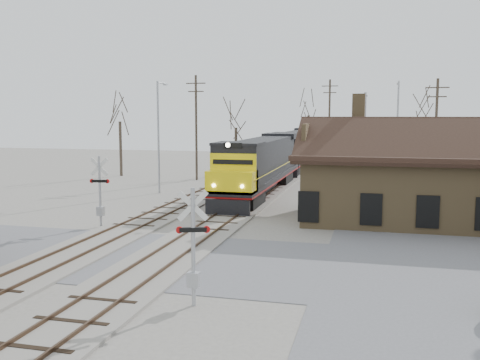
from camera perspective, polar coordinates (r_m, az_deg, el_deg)
The scene contains 19 objects.
ground at distance 24.96m, azimuth -7.81°, elevation -8.30°, with size 140.00×140.00×0.00m, color #9A958B.
road at distance 24.95m, azimuth -7.81°, elevation -8.26°, with size 60.00×9.00×0.03m, color slate.
track_main at distance 38.93m, azimuth 0.46°, elevation -2.61°, with size 3.40×90.00×0.24m.
track_siding at distance 40.22m, azimuth -5.78°, elevation -2.34°, with size 3.40×90.00×0.24m.
depot at distance 34.67m, azimuth 18.86°, elevation -0.26°, with size 15.20×9.31×7.90m.
locomotive_lead at distance 43.85m, azimuth 2.14°, elevation 1.65°, with size 3.18×21.28×4.73m.
locomotive_trailing at distance 65.03m, azimuth 6.12°, elevation 3.35°, with size 3.18×21.28×4.47m.
crossbuck_near at distance 18.44m, azimuth -5.00°, elevation -7.56°, with size 1.13×0.47×4.11m.
crossbuck_far at distance 32.21m, azimuth -14.70°, elevation -1.46°, with size 1.19×0.31×4.17m.
streetlight_a at distance 45.18m, azimuth -8.64°, elevation 5.17°, with size 0.25×2.04×9.30m.
streetlight_b at distance 41.96m, azimuth 13.11°, elevation 4.19°, with size 0.25×2.04×8.23m.
streetlight_c at distance 55.79m, azimuth 16.42°, elevation 5.60°, with size 0.25×2.04×9.88m.
utility_pole_a at distance 53.80m, azimuth -4.69°, elevation 5.78°, with size 2.00×0.24×10.45m.
utility_pole_b at distance 67.25m, azimuth 9.50°, elevation 6.12°, with size 2.00×0.24×10.85m.
utility_pole_c at distance 50.83m, azimuth 20.15°, elevation 4.91°, with size 2.00×0.24×9.74m.
tree_a at distance 58.74m, azimuth -12.71°, elevation 7.03°, with size 3.89×3.89×9.54m.
tree_b at distance 59.34m, azimuth -0.44°, elevation 6.41°, with size 3.43×3.43×8.40m.
tree_c at distance 68.76m, azimuth 7.35°, elevation 7.74°, with size 4.32×4.32×10.59m.
tree_d at distance 62.66m, azimuth 18.90°, elevation 7.30°, with size 4.20×4.20×10.28m.
Camera 1 is at (9.09, -22.30, 6.54)m, focal length 40.00 mm.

